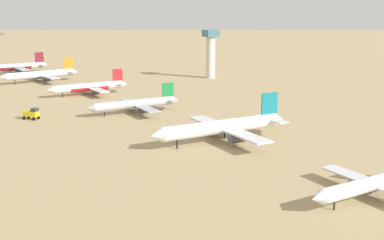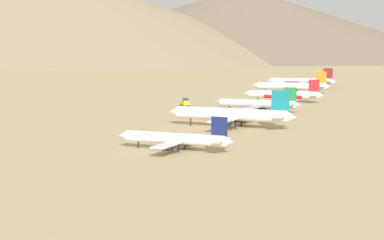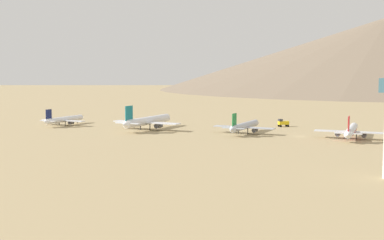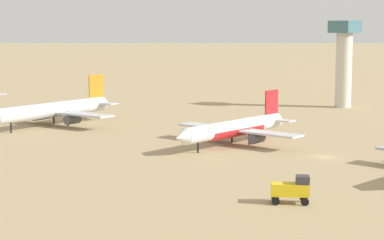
# 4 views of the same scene
# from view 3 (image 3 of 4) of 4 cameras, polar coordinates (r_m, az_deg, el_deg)

# --- Properties ---
(ground_plane) EXTENTS (1800.00, 1800.00, 0.00)m
(ground_plane) POSITION_cam_3_polar(r_m,az_deg,el_deg) (217.07, 12.15, -1.83)
(ground_plane) COLOR tan
(parked_jet_2) EXTENTS (36.06, 29.38, 10.40)m
(parked_jet_2) POSITION_cam_3_polar(r_m,az_deg,el_deg) (213.76, 17.73, -1.15)
(parked_jet_2) COLOR silver
(parked_jet_2) RESTS_ON ground
(parked_jet_3) EXTENTS (34.52, 28.01, 9.96)m
(parked_jet_3) POSITION_cam_3_polar(r_m,az_deg,el_deg) (222.38, 6.02, -0.69)
(parked_jet_3) COLOR #B2B7C1
(parked_jet_3) RESTS_ON ground
(parked_jet_4) EXTENTS (42.54, 34.50, 12.28)m
(parked_jet_4) POSITION_cam_3_polar(r_m,az_deg,el_deg) (236.65, -5.12, -0.11)
(parked_jet_4) COLOR white
(parked_jet_4) RESTS_ON ground
(parked_jet_5) EXTENTS (31.24, 25.37, 9.01)m
(parked_jet_5) POSITION_cam_3_polar(r_m,az_deg,el_deg) (262.78, -14.41, 0.06)
(parked_jet_5) COLOR white
(parked_jet_5) RESTS_ON ground
(service_truck) EXTENTS (5.34, 5.53, 3.90)m
(service_truck) POSITION_cam_3_polar(r_m,az_deg,el_deg) (252.29, 10.36, -0.30)
(service_truck) COLOR yellow
(service_truck) RESTS_ON ground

